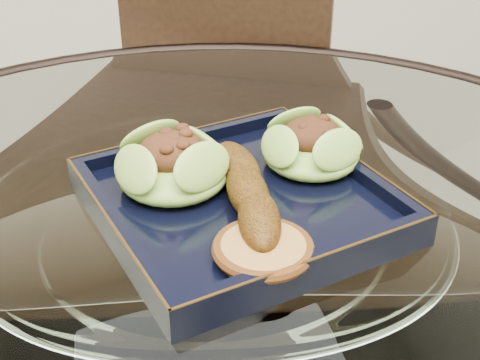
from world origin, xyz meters
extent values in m
cylinder|color=white|center=(0.00, 0.00, 0.76)|extent=(1.10, 1.10, 0.01)
torus|color=black|center=(0.00, 0.00, 0.76)|extent=(1.13, 1.13, 0.02)
cylinder|color=black|center=(0.28, 0.28, 0.38)|extent=(0.04, 0.04, 0.75)
cube|color=black|center=(0.05, 0.43, 0.43)|extent=(0.51, 0.51, 0.04)
cube|color=black|center=(0.12, 0.59, 0.67)|extent=(0.34, 0.18, 0.42)
cylinder|color=black|center=(-0.03, 0.65, 0.20)|extent=(0.03, 0.03, 0.41)
cylinder|color=black|center=(0.27, 0.51, 0.20)|extent=(0.03, 0.03, 0.41)
cube|color=black|center=(0.04, 0.05, 0.77)|extent=(0.34, 0.34, 0.02)
ellipsoid|color=olive|center=(-0.03, 0.09, 0.80)|extent=(0.12, 0.12, 0.04)
ellipsoid|color=olive|center=(0.12, 0.10, 0.80)|extent=(0.12, 0.12, 0.04)
ellipsoid|color=#583409|center=(0.04, 0.03, 0.80)|extent=(0.04, 0.18, 0.03)
cylinder|color=#A57937|center=(0.03, -0.05, 0.79)|extent=(0.10, 0.10, 0.01)
camera|label=1|loc=(-0.08, -0.50, 1.14)|focal=50.00mm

